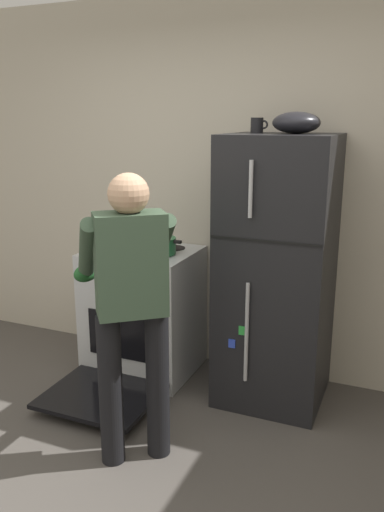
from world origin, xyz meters
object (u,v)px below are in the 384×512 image
Objects in this scene: stove_range at (143,313)px; mixing_bowl at (296,123)px; red_pot at (159,245)px; coffee_mug at (257,125)px; person_cook at (130,294)px; refrigerator at (277,272)px; pepper_mill at (120,229)px.

stove_range is 4.28× the size of mixing_bowl.
coffee_mug is at bearing 8.65° from red_pot.
red_pot is (-0.28, 0.90, 0.03)m from person_cook.
refrigerator is 0.95m from mixing_bowl.
mixing_bowl is (0.08, 0.00, 0.95)m from refrigerator.
red_pot is 1.88× the size of pepper_mill.
person_cook is at bearing -120.18° from refrigerator.
red_pot is 1.24m from mixing_bowl.
person_cook is 4.70× the size of red_pot.
refrigerator is 0.84m from red_pot.
red_pot is 3.04× the size of coffee_mug.
pepper_mill is at bearing 171.21° from refrigerator.
pepper_mill is at bearing 151.48° from red_pot.
stove_range is 0.68m from pepper_mill.
mixing_bowl reaches higher than pepper_mill.
person_cook reaches higher than stove_range.
mixing_bowl is at bearing -10.99° from coffee_mug.
red_pot is at bearing -171.35° from coffee_mug.
person_cook reaches higher than pepper_mill.
mixing_bowl is (1.37, -0.20, 0.80)m from pepper_mill.
pepper_mill is at bearing 122.77° from person_cook.
pepper_mill is 0.63× the size of mixing_bowl.
coffee_mug is (0.82, 0.07, 1.36)m from stove_range.
pepper_mill is (-0.46, 0.25, 0.03)m from red_pot.
pepper_mill is 1.61m from mixing_bowl.
coffee_mug reaches higher than stove_range.
coffee_mug is 0.62× the size of pepper_mill.
red_pot is at bearing -176.59° from refrigerator.
refrigerator reaches higher than stove_range.
stove_range is at bearing 115.31° from person_cook.
pepper_mill reaches higher than red_pot.
refrigerator is 1.32m from pepper_mill.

